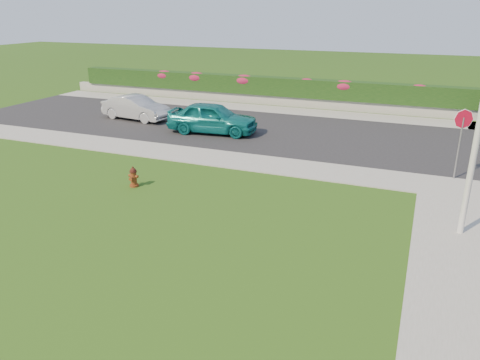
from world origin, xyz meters
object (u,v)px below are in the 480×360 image
at_px(fire_hydrant, 133,177).
at_px(sedan_teal, 213,118).
at_px(utility_pole, 477,138).
at_px(stop_sign, 462,128).
at_px(sedan_silver, 136,108).

bearing_deg(fire_hydrant, sedan_teal, 95.45).
relative_size(utility_pole, stop_sign, 2.11).
xyz_separation_m(fire_hydrant, sedan_silver, (-5.63, 8.60, 0.34)).
distance_m(sedan_teal, sedan_silver, 5.20).
bearing_deg(sedan_teal, sedan_silver, 72.41).
bearing_deg(utility_pole, sedan_teal, 146.12).
xyz_separation_m(sedan_teal, sedan_silver, (-5.09, 1.08, -0.10)).
distance_m(fire_hydrant, utility_pole, 10.52).
distance_m(sedan_teal, utility_pole, 13.14).
bearing_deg(sedan_silver, utility_pole, -110.13).
bearing_deg(utility_pole, sedan_silver, 152.34).
xyz_separation_m(sedan_silver, utility_pole, (15.88, -8.32, 2.00)).
relative_size(sedan_silver, stop_sign, 1.52).
bearing_deg(stop_sign, fire_hydrant, -156.19).
height_order(fire_hydrant, stop_sign, stop_sign).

